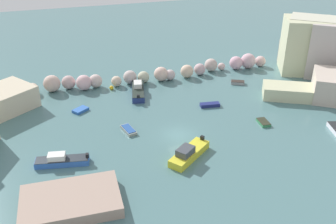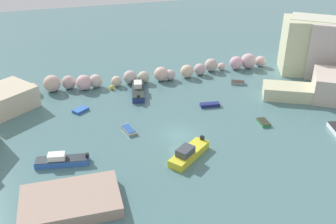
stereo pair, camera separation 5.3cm
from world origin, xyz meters
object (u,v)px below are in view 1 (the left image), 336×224
(moored_boat_1, at_px, (129,130))
(moored_boat_8, at_px, (210,105))
(moored_boat_3, at_px, (189,153))
(moored_boat_5, at_px, (138,90))
(channel_buoy, at_px, (111,88))
(moored_boat_6, at_px, (81,110))
(moored_boat_7, at_px, (61,160))
(stone_dock, at_px, (71,201))
(moored_boat_2, at_px, (238,82))
(moored_boat_0, at_px, (263,122))

(moored_boat_1, relative_size, moored_boat_8, 1.02)
(moored_boat_3, xyz_separation_m, moored_boat_8, (7.73, 11.89, -0.38))
(moored_boat_5, xyz_separation_m, moored_boat_8, (9.44, -7.56, -0.35))
(moored_boat_8, bearing_deg, channel_buoy, 149.27)
(moored_boat_5, bearing_deg, moored_boat_6, 121.34)
(moored_boat_6, bearing_deg, moored_boat_8, 131.35)
(moored_boat_3, bearing_deg, moored_boat_1, -93.89)
(moored_boat_8, bearing_deg, moored_boat_7, -151.34)
(moored_boat_3, distance_m, moored_boat_8, 14.18)
(stone_dock, xyz_separation_m, moored_boat_6, (2.98, 20.61, -0.43))
(channel_buoy, height_order, moored_boat_6, channel_buoy)
(moored_boat_1, relative_size, moored_boat_5, 0.44)
(moored_boat_3, xyz_separation_m, moored_boat_5, (-1.72, 19.44, -0.04))
(stone_dock, relative_size, moored_boat_2, 3.90)
(moored_boat_5, height_order, moored_boat_6, moored_boat_5)
(moored_boat_0, height_order, moored_boat_7, moored_boat_7)
(channel_buoy, height_order, moored_boat_2, channel_buoy)
(stone_dock, distance_m, moored_boat_3, 14.96)
(moored_boat_0, bearing_deg, channel_buoy, 50.36)
(moored_boat_0, bearing_deg, moored_boat_6, 68.89)
(moored_boat_6, relative_size, moored_boat_8, 0.85)
(moored_boat_0, height_order, moored_boat_2, moored_boat_2)
(moored_boat_6, bearing_deg, stone_dock, 45.59)
(moored_boat_1, distance_m, moored_boat_5, 11.86)
(moored_boat_1, bearing_deg, moored_boat_8, 92.15)
(moored_boat_0, height_order, moored_boat_5, moored_boat_5)
(channel_buoy, distance_m, moored_boat_2, 21.51)
(channel_buoy, relative_size, moored_boat_8, 0.22)
(moored_boat_7, bearing_deg, moored_boat_1, -140.90)
(moored_boat_5, height_order, moored_boat_8, moored_boat_5)
(moored_boat_1, xyz_separation_m, moored_boat_7, (-9.10, -5.09, 0.29))
(stone_dock, distance_m, channel_buoy, 28.25)
(moored_boat_2, bearing_deg, moored_boat_7, 52.14)
(moored_boat_7, bearing_deg, moored_boat_8, -148.93)
(moored_boat_5, distance_m, moored_boat_6, 10.15)
(channel_buoy, relative_size, moored_boat_7, 0.11)
(stone_dock, height_order, moored_boat_0, stone_dock)
(moored_boat_7, bearing_deg, channel_buoy, -105.71)
(moored_boat_1, distance_m, moored_boat_6, 9.64)
(moored_boat_5, bearing_deg, moored_boat_0, -123.20)
(moored_boat_2, bearing_deg, moored_boat_1, 50.96)
(stone_dock, bearing_deg, moored_boat_6, 81.78)
(channel_buoy, bearing_deg, moored_boat_6, -132.41)
(stone_dock, xyz_separation_m, moored_boat_0, (27.13, 9.28, -0.42))
(moored_boat_1, bearing_deg, stone_dock, -46.96)
(moored_boat_2, height_order, moored_boat_8, moored_boat_2)
(moored_boat_8, bearing_deg, moored_boat_6, 175.01)
(moored_boat_5, xyz_separation_m, moored_boat_7, (-13.03, -16.27, -0.08))
(moored_boat_8, bearing_deg, moored_boat_0, -46.75)
(moored_boat_0, height_order, moored_boat_8, moored_boat_8)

